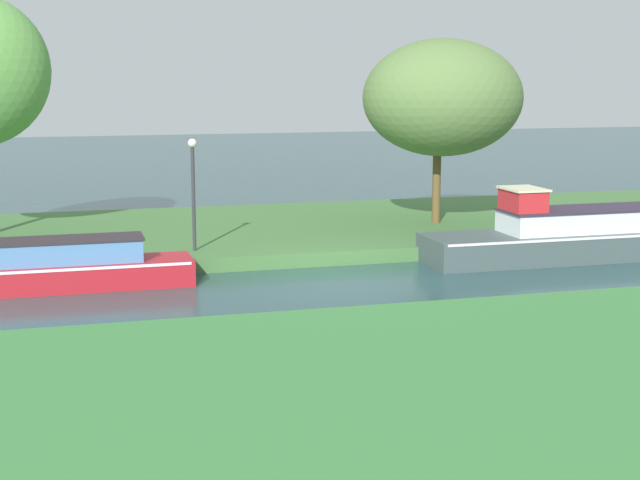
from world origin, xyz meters
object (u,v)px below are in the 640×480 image
willow_tree_centre (443,98)px  lamp_post (193,181)px  slate_narrowboat (610,233)px  mooring_post_near (572,225)px

willow_tree_centre → lamp_post: size_ratio=1.92×
slate_narrowboat → willow_tree_centre: willow_tree_centre is taller
lamp_post → mooring_post_near: (11.24, -0.86, -1.56)m
slate_narrowboat → mooring_post_near: 1.33m
slate_narrowboat → mooring_post_near: (-0.51, 1.22, 0.09)m
slate_narrowboat → lamp_post: bearing=170.0°
slate_narrowboat → willow_tree_centre: 6.79m
willow_tree_centre → lamp_post: bearing=-163.9°
slate_narrowboat → willow_tree_centre: bearing=127.2°
willow_tree_centre → lamp_post: willow_tree_centre is taller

